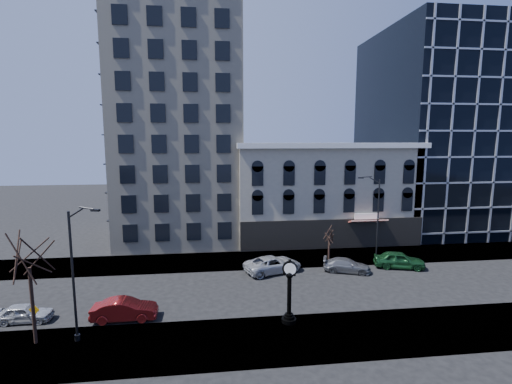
{
  "coord_description": "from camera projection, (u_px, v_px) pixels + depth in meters",
  "views": [
    {
      "loc": [
        -2.07,
        -30.17,
        12.94
      ],
      "look_at": [
        2.0,
        4.0,
        8.0
      ],
      "focal_mm": 26.0,
      "sensor_mm": 36.0,
      "label": 1
    }
  ],
  "objects": [
    {
      "name": "car_near_b",
      "position": [
        125.0,
        309.0,
        26.7
      ],
      "size": [
        4.6,
        1.65,
        1.51
      ],
      "primitive_type": "imported",
      "rotation": [
        0.0,
        0.0,
        1.58
      ],
      "color": "maroon",
      "rests_on": "ground"
    },
    {
      "name": "cream_tower",
      "position": [
        178.0,
        88.0,
        46.84
      ],
      "size": [
        15.9,
        15.4,
        42.5
      ],
      "color": "beige",
      "rests_on": "ground"
    },
    {
      "name": "bare_tree_near",
      "position": [
        28.0,
        250.0,
        22.62
      ],
      "size": [
        4.68,
        4.68,
        8.03
      ],
      "color": "black",
      "rests_on": "sidewalk_near"
    },
    {
      "name": "bare_tree_far",
      "position": [
        329.0,
        233.0,
        39.41
      ],
      "size": [
        2.27,
        2.27,
        3.9
      ],
      "color": "black",
      "rests_on": "sidewalk_far"
    },
    {
      "name": "car_far_a",
      "position": [
        273.0,
        264.0,
        36.21
      ],
      "size": [
        6.24,
        4.36,
        1.58
      ],
      "primitive_type": "imported",
      "rotation": [
        0.0,
        0.0,
        1.91
      ],
      "color": "#A5A8AD",
      "rests_on": "ground"
    },
    {
      "name": "car_far_b",
      "position": [
        347.0,
        265.0,
        36.28
      ],
      "size": [
        4.9,
        3.3,
        1.32
      ],
      "primitive_type": "imported",
      "rotation": [
        0.0,
        0.0,
        1.22
      ],
      "color": "#595B60",
      "rests_on": "ground"
    },
    {
      "name": "street_lamp_near",
      "position": [
        79.0,
        239.0,
        22.68
      ],
      "size": [
        2.22,
        1.0,
        8.94
      ],
      "rotation": [
        0.0,
        0.0,
        -0.35
      ],
      "color": "black",
      "rests_on": "sidewalk_near"
    },
    {
      "name": "victorian_row",
      "position": [
        322.0,
        193.0,
        47.91
      ],
      "size": [
        22.6,
        11.19,
        12.5
      ],
      "color": "#ABA38D",
      "rests_on": "ground"
    },
    {
      "name": "sidewalk_near",
      "position": [
        247.0,
        341.0,
        23.86
      ],
      "size": [
        160.0,
        6.0,
        0.12
      ],
      "primitive_type": "cube",
      "color": "gray",
      "rests_on": "ground"
    },
    {
      "name": "car_far_c",
      "position": [
        399.0,
        260.0,
        37.4
      ],
      "size": [
        5.27,
        3.3,
        1.67
      ],
      "primitive_type": "imported",
      "rotation": [
        0.0,
        0.0,
        1.28
      ],
      "color": "#143F1E",
      "rests_on": "ground"
    },
    {
      "name": "street_clock",
      "position": [
        289.0,
        294.0,
        25.86
      ],
      "size": [
        1.05,
        1.05,
        4.62
      ],
      "rotation": [
        0.0,
        0.0,
        -0.29
      ],
      "color": "black",
      "rests_on": "sidewalk_near"
    },
    {
      "name": "glass_office",
      "position": [
        446.0,
        132.0,
        54.04
      ],
      "size": [
        20.0,
        20.15,
        28.0
      ],
      "color": "black",
      "rests_on": "ground"
    },
    {
      "name": "ground",
      "position": [
        238.0,
        291.0,
        31.73
      ],
      "size": [
        160.0,
        160.0,
        0.0
      ],
      "primitive_type": "plane",
      "color": "black",
      "rests_on": "ground"
    },
    {
      "name": "car_near_a",
      "position": [
        24.0,
        313.0,
        26.38
      ],
      "size": [
        3.79,
        1.55,
        1.29
      ],
      "primitive_type": "imported",
      "rotation": [
        0.0,
        0.0,
        1.56
      ],
      "color": "#A5A8AD",
      "rests_on": "ground"
    },
    {
      "name": "warning_sign",
      "position": [
        34.0,
        315.0,
        24.0
      ],
      "size": [
        0.72,
        0.17,
        2.22
      ],
      "rotation": [
        0.0,
        0.0,
        -0.18
      ],
      "color": "black",
      "rests_on": "sidewalk_near"
    },
    {
      "name": "street_lamp_far",
      "position": [
        372.0,
        196.0,
        38.51
      ],
      "size": [
        2.32,
        0.9,
        9.17
      ],
      "rotation": [
        0.0,
        0.0,
        2.86
      ],
      "color": "black",
      "rests_on": "sidewalk_far"
    },
    {
      "name": "sidewalk_far",
      "position": [
        233.0,
        260.0,
        39.59
      ],
      "size": [
        160.0,
        6.0,
        0.12
      ],
      "primitive_type": "cube",
      "color": "gray",
      "rests_on": "ground"
    }
  ]
}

